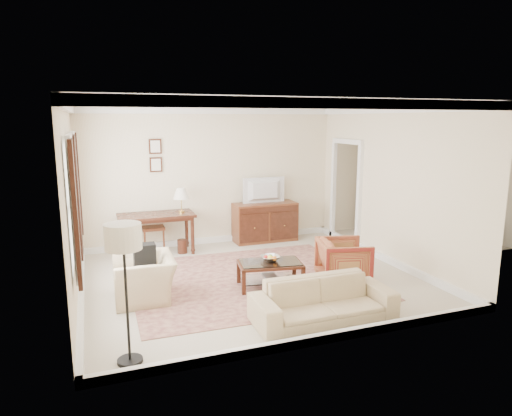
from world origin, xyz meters
TOP-DOWN VIEW (x-y plane):
  - room_shell at (0.00, 0.00)m, footprint 5.51×5.01m
  - annex_bedroom at (4.49, 1.15)m, footprint 3.00×2.70m
  - window_front at (-2.70, -0.70)m, footprint 0.12×1.56m
  - window_rear at (-2.70, 0.90)m, footprint 0.12×1.56m
  - doorway at (2.71, 1.50)m, footprint 0.10×1.12m
  - rug at (-0.07, -0.06)m, footprint 3.90×3.36m
  - writing_desk at (-1.28, 2.03)m, footprint 1.48×0.74m
  - desk_chair at (-1.31, 2.38)m, footprint 0.52×0.52m
  - desk_lamp at (-0.77, 2.03)m, footprint 0.32×0.32m
  - framed_prints at (-1.18, 2.47)m, footprint 0.25×0.04m
  - sideboard at (1.11, 2.20)m, footprint 1.39×0.54m
  - tv at (1.11, 2.18)m, footprint 0.91×0.53m
  - coffee_table at (0.15, -0.50)m, footprint 1.09×0.75m
  - fruit_bowl at (0.17, -0.43)m, footprint 0.42×0.42m
  - book_a at (0.06, -0.41)m, footprint 0.28×0.06m
  - book_b at (0.37, -0.62)m, footprint 0.24×0.18m
  - striped_armchair at (1.36, -0.71)m, footprint 0.90×0.93m
  - club_armchair at (-1.80, -0.29)m, footprint 0.68×1.02m
  - backpack at (-1.78, -0.23)m, footprint 0.31×0.37m
  - sofa at (0.35, -1.90)m, footprint 1.92×0.58m
  - floor_lamp at (-2.19, -2.12)m, footprint 0.39×0.39m

SIDE VIEW (x-z plane):
  - rug at x=-0.07m, z-range 0.00..0.01m
  - book_b at x=0.37m, z-range -0.03..0.35m
  - book_a at x=0.06m, z-range -0.02..0.36m
  - coffee_table at x=0.15m, z-range 0.11..0.54m
  - annex_bedroom at x=4.49m, z-range -1.11..1.79m
  - sofa at x=0.35m, z-range 0.00..0.75m
  - striped_armchair at x=1.36m, z-range 0.00..0.80m
  - sideboard at x=1.11m, z-range 0.00..0.86m
  - club_armchair at x=-1.80m, z-range 0.00..0.88m
  - fruit_bowl at x=0.17m, z-range 0.43..0.53m
  - desk_chair at x=-1.31m, z-range 0.00..1.05m
  - backpack at x=-1.78m, z-range 0.48..0.88m
  - writing_desk at x=-1.28m, z-range 0.30..1.11m
  - desk_lamp at x=-0.77m, z-range 0.81..1.31m
  - doorway at x=2.71m, z-range -0.05..2.20m
  - tv at x=1.11m, z-range 1.25..1.37m
  - floor_lamp at x=-2.19m, z-range 0.54..2.12m
  - window_front at x=-2.70m, z-range 0.65..2.45m
  - window_rear at x=-2.70m, z-range 0.65..2.45m
  - framed_prints at x=-1.18m, z-range 1.60..2.28m
  - room_shell at x=0.00m, z-range 1.02..3.93m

